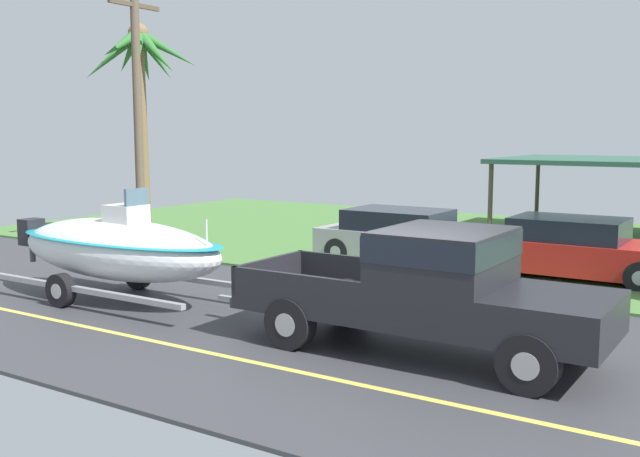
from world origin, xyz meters
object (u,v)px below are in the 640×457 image
object	(u,v)px
parked_sedan_near	(575,249)
utility_pole	(138,113)
palm_tree_mid	(139,74)
parked_sedan_far	(404,238)
carport_awning	(616,162)
boat_on_trailer	(117,248)
pickup_truck_towing	(441,287)

from	to	relation	value
parked_sedan_near	utility_pole	bearing A→B (deg)	-169.18
palm_tree_mid	utility_pole	bearing A→B (deg)	-46.38
parked_sedan_far	carport_awning	distance (m)	8.34
parked_sedan_near	utility_pole	size ratio (longest dim) A/B	0.59
carport_awning	utility_pole	bearing A→B (deg)	-140.20
carport_awning	palm_tree_mid	distance (m)	14.65
boat_on_trailer	palm_tree_mid	bearing A→B (deg)	132.58
palm_tree_mid	boat_on_trailer	bearing A→B (deg)	-47.42
boat_on_trailer	utility_pole	bearing A→B (deg)	132.31
pickup_truck_towing	utility_pole	world-z (taller)	utility_pole
boat_on_trailer	parked_sedan_far	size ratio (longest dim) A/B	1.46
boat_on_trailer	parked_sedan_near	size ratio (longest dim) A/B	1.47
parked_sedan_near	palm_tree_mid	distance (m)	13.39
boat_on_trailer	palm_tree_mid	size ratio (longest dim) A/B	0.97
palm_tree_mid	carport_awning	bearing A→B (deg)	33.00
utility_pole	palm_tree_mid	bearing A→B (deg)	133.62
parked_sedan_near	carport_awning	bearing A→B (deg)	94.57
pickup_truck_towing	carport_awning	xyz separation A→B (m)	(-0.33, 13.96, 1.32)
parked_sedan_far	utility_pole	distance (m)	8.23
parked_sedan_near	parked_sedan_far	bearing A→B (deg)	-173.24
boat_on_trailer	utility_pole	xyz separation A→B (m)	(-4.43, 4.87, 2.78)
boat_on_trailer	parked_sedan_near	world-z (taller)	boat_on_trailer
pickup_truck_towing	carport_awning	size ratio (longest dim) A/B	0.88
palm_tree_mid	utility_pole	xyz separation A→B (m)	(1.18, -1.24, -1.18)
boat_on_trailer	palm_tree_mid	xyz separation A→B (m)	(-5.61, 6.11, 3.96)
pickup_truck_towing	palm_tree_mid	world-z (taller)	palm_tree_mid
carport_awning	utility_pole	size ratio (longest dim) A/B	0.90
parked_sedan_far	carport_awning	size ratio (longest dim) A/B	0.65
boat_on_trailer	carport_awning	size ratio (longest dim) A/B	0.95
pickup_truck_towing	boat_on_trailer	distance (m)	6.81
parked_sedan_near	utility_pole	world-z (taller)	utility_pole
boat_on_trailer	carport_awning	world-z (taller)	carport_awning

